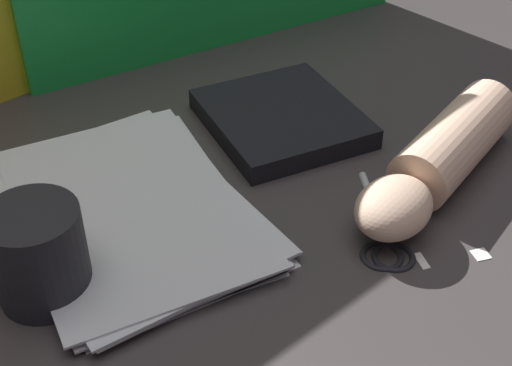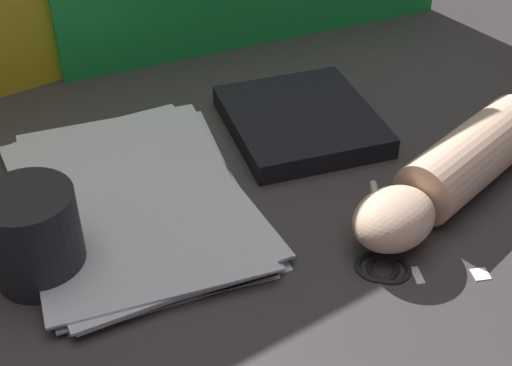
# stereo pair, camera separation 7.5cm
# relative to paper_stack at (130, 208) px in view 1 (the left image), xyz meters

# --- Properties ---
(ground_plane) EXTENTS (6.00, 6.00, 0.00)m
(ground_plane) POSITION_rel_paper_stack_xyz_m (0.11, -0.08, -0.01)
(ground_plane) COLOR #3D3838
(paper_stack) EXTENTS (0.27, 0.36, 0.02)m
(paper_stack) POSITION_rel_paper_stack_xyz_m (0.00, 0.00, 0.00)
(paper_stack) COLOR white
(paper_stack) RESTS_ON ground_plane
(book_closed) EXTENTS (0.20, 0.21, 0.03)m
(book_closed) POSITION_rel_paper_stack_xyz_m (0.24, 0.07, 0.00)
(book_closed) COLOR black
(book_closed) RESTS_ON ground_plane
(scissors) EXTENTS (0.15, 0.17, 0.01)m
(scissors) POSITION_rel_paper_stack_xyz_m (0.23, -0.17, -0.00)
(scissors) COLOR silver
(scissors) RESTS_ON ground_plane
(hand_forearm) EXTENTS (0.31, 0.19, 0.07)m
(hand_forearm) POSITION_rel_paper_stack_xyz_m (0.33, -0.13, 0.03)
(hand_forearm) COLOR beige
(hand_forearm) RESTS_ON ground_plane
(paper_scrap_mid) EXTENTS (0.02, 0.02, 0.00)m
(paper_scrap_mid) POSITION_rel_paper_stack_xyz_m (0.29, -0.25, -0.01)
(paper_scrap_mid) COLOR white
(paper_scrap_mid) RESTS_ON ground_plane
(paper_scrap_far) EXTENTS (0.01, 0.03, 0.00)m
(paper_scrap_far) POSITION_rel_paper_stack_xyz_m (0.23, -0.22, -0.01)
(paper_scrap_far) COLOR white
(paper_scrap_far) RESTS_ON ground_plane
(mug) EXTENTS (0.09, 0.09, 0.10)m
(mug) POSITION_rel_paper_stack_xyz_m (-0.12, -0.07, 0.04)
(mug) COLOR #232328
(mug) RESTS_ON ground_plane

